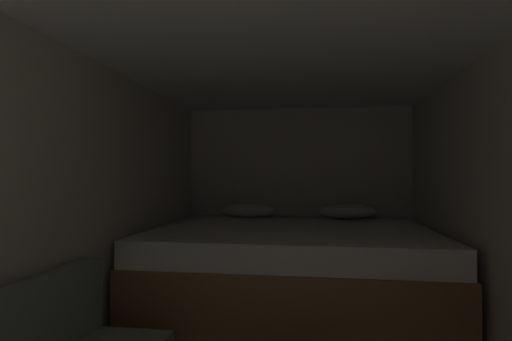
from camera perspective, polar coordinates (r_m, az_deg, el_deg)
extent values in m
cube|color=beige|center=(4.65, 5.91, -3.52)|extent=(2.63, 0.05, 2.00)
cube|color=beige|center=(2.65, -26.15, -5.50)|extent=(0.05, 4.89, 2.00)
cube|color=white|center=(2.33, 2.97, 19.46)|extent=(2.63, 4.89, 0.05)
cube|color=olive|center=(3.72, 5.16, -15.44)|extent=(2.41, 1.96, 0.57)
cube|color=white|center=(3.64, 5.16, -9.58)|extent=(2.37, 1.92, 0.20)
ellipsoid|color=white|center=(4.44, -1.30, -5.65)|extent=(0.60, 0.32, 0.16)
ellipsoid|color=white|center=(4.39, 12.87, -5.68)|extent=(0.60, 0.32, 0.16)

